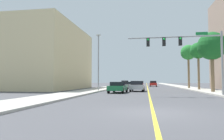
# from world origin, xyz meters

# --- Properties ---
(ground) EXTENTS (192.00, 192.00, 0.00)m
(ground) POSITION_xyz_m (0.00, 42.00, 0.00)
(ground) COLOR #47474C
(sidewalk_left) EXTENTS (3.62, 168.00, 0.15)m
(sidewalk_left) POSITION_xyz_m (-8.21, 42.00, 0.07)
(sidewalk_left) COLOR #B2ADA3
(sidewalk_left) RESTS_ON ground
(sidewalk_right) EXTENTS (3.62, 168.00, 0.15)m
(sidewalk_right) POSITION_xyz_m (8.21, 42.00, 0.07)
(sidewalk_right) COLOR #B2ADA3
(sidewalk_right) RESTS_ON ground
(lane_marking_center) EXTENTS (0.16, 144.00, 0.01)m
(lane_marking_center) POSITION_xyz_m (0.00, 42.00, 0.00)
(lane_marking_center) COLOR yellow
(lane_marking_center) RESTS_ON ground
(building_left_near) EXTENTS (13.21, 19.32, 11.29)m
(building_left_near) POSITION_xyz_m (-19.00, 25.35, 5.64)
(building_left_near) COLOR beige
(building_left_near) RESTS_ON ground
(traffic_signal_mast) EXTENTS (8.97, 0.36, 6.04)m
(traffic_signal_mast) POSITION_xyz_m (3.78, 10.84, 4.66)
(traffic_signal_mast) COLOR gray
(traffic_signal_mast) RESTS_ON sidewalk_right
(street_lamp) EXTENTS (0.56, 0.28, 7.91)m
(street_lamp) POSITION_xyz_m (-6.90, 18.23, 4.53)
(street_lamp) COLOR gray
(street_lamp) RESTS_ON sidewalk_left
(palm_near) EXTENTS (3.42, 3.42, 7.31)m
(palm_near) POSITION_xyz_m (7.70, 16.79, 5.68)
(palm_near) COLOR brown
(palm_near) RESTS_ON sidewalk_right
(palm_mid) EXTENTS (2.52, 2.52, 7.28)m
(palm_mid) POSITION_xyz_m (7.73, 23.52, 6.05)
(palm_mid) COLOR brown
(palm_mid) RESTS_ON sidewalk_right
(palm_far) EXTENTS (2.82, 2.82, 8.09)m
(palm_far) POSITION_xyz_m (7.59, 30.26, 6.69)
(palm_far) COLOR brown
(palm_far) RESTS_ON sidewalk_right
(car_yellow) EXTENTS (2.10, 4.43, 1.46)m
(car_yellow) POSITION_xyz_m (-3.30, 52.82, 0.77)
(car_yellow) COLOR gold
(car_yellow) RESTS_ON ground
(car_gray) EXTENTS (1.82, 4.47, 1.30)m
(car_gray) POSITION_xyz_m (-3.37, 29.39, 0.69)
(car_gray) COLOR slate
(car_gray) RESTS_ON ground
(car_red) EXTENTS (1.91, 4.24, 1.48)m
(car_red) POSITION_xyz_m (1.54, 44.38, 0.77)
(car_red) COLOR red
(car_red) RESTS_ON ground
(car_silver) EXTENTS (2.01, 3.90, 1.46)m
(car_silver) POSITION_xyz_m (-1.51, 19.06, 0.75)
(car_silver) COLOR #BCBCC1
(car_silver) RESTS_ON ground
(car_black) EXTENTS (1.88, 4.23, 1.54)m
(car_black) POSITION_xyz_m (-5.11, 37.51, 0.79)
(car_black) COLOR black
(car_black) RESTS_ON ground
(car_green) EXTENTS (2.09, 4.37, 1.35)m
(car_green) POSITION_xyz_m (-3.71, 15.31, 0.71)
(car_green) COLOR #196638
(car_green) RESTS_ON ground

